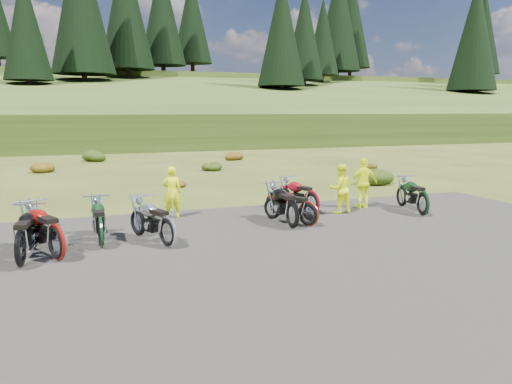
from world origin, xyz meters
name	(u,v)px	position (x,y,z in m)	size (l,w,h in m)	color
ground	(259,237)	(0.00, 0.00, 0.00)	(300.00, 300.00, 0.00)	#303E14
gravel_pad	(289,257)	(0.00, -2.00, 0.00)	(20.00, 12.00, 0.04)	black
hill_slope	(115,138)	(0.00, 50.00, 0.00)	(300.00, 46.00, 3.00)	#2E4115
hill_plateau	(96,125)	(0.00, 110.00, 0.00)	(300.00, 90.00, 9.17)	#2E4115
conifer_21	(25,24)	(-9.00, 50.00, 12.56)	(5.28, 5.28, 14.00)	black
conifer_23	(126,6)	(3.00, 62.00, 17.47)	(7.48, 7.48, 19.00)	black
conifer_24	(162,12)	(9.00, 68.00, 18.16)	(7.04, 7.04, 18.00)	black
conifer_25	(192,18)	(15.00, 74.00, 18.66)	(6.60, 6.60, 17.00)	black
conifer_26	(282,30)	(21.00, 49.00, 13.37)	(6.16, 6.16, 16.00)	black
conifer_27	(304,34)	(27.00, 55.00, 14.06)	(5.72, 5.72, 15.00)	black
conifer_28	(323,36)	(33.00, 61.00, 14.76)	(5.28, 5.28, 14.00)	black
conifer_29	(338,17)	(39.00, 67.00, 18.97)	(7.92, 7.92, 20.00)	black
conifer_30	(351,21)	(45.00, 73.00, 19.66)	(7.48, 7.48, 19.00)	black
conifer_31	(475,34)	(51.00, 48.00, 14.18)	(7.04, 7.04, 18.00)	black
conifer_32	(477,37)	(57.00, 54.00, 14.87)	(6.60, 6.60, 17.00)	black
conifer_33	(479,39)	(63.00, 60.00, 15.56)	(6.16, 6.16, 16.00)	black
conifer_34	(480,41)	(69.00, 66.00, 16.26)	(5.72, 5.72, 15.00)	black
conifer_35	(481,43)	(75.00, 72.00, 16.95)	(5.28, 5.28, 14.00)	black
conifer_36	(483,32)	(81.00, 78.00, 20.16)	(7.92, 7.92, 20.00)	black
shrub_2	(42,166)	(-6.20, 16.60, 0.38)	(1.30, 1.30, 0.77)	#68360D
shrub_3	(95,154)	(-3.30, 21.90, 0.46)	(1.56, 1.56, 0.92)	#20300C
shrub_4	(177,182)	(-0.40, 9.20, 0.23)	(0.77, 0.77, 0.45)	#68360D
shrub_5	(211,165)	(2.50, 14.50, 0.31)	(1.03, 1.03, 0.61)	#20300C
shrub_6	(233,154)	(5.40, 19.80, 0.38)	(1.30, 1.30, 0.77)	#68360D
shrub_7	(378,174)	(8.30, 7.10, 0.46)	(1.56, 1.56, 0.92)	#20300C
shrub_8	(369,165)	(11.20, 12.40, 0.23)	(0.77, 0.77, 0.45)	#68360D
motorcycle_0	(22,268)	(-5.65, -0.83, 0.00)	(2.24, 0.75, 1.17)	black
motorcycle_1	(58,262)	(-4.94, -0.58, 0.00)	(2.33, 0.78, 1.22)	maroon
motorcycle_2	(102,249)	(-3.98, 0.19, 0.00)	(2.13, 0.71, 1.12)	#0E3317
motorcycle_3	(168,249)	(-2.47, -0.34, 0.00)	(2.18, 0.73, 1.14)	silver
motorcycle_4	(308,227)	(1.70, 0.54, 0.00)	(2.03, 0.68, 1.06)	#4D170C
motorcycle_5	(292,229)	(1.15, 0.45, 0.00)	(2.26, 0.75, 1.19)	black
motorcycle_6	(311,215)	(2.50, 1.98, 0.00)	(2.14, 0.71, 1.12)	maroon
motorcycle_7	(422,216)	(5.71, 0.65, 0.00)	(2.18, 0.73, 1.14)	black
person_middle	(172,193)	(-1.74, 3.00, 0.80)	(0.58, 0.38, 1.59)	#DAEF0C
person_right_a	(340,190)	(3.43, 1.85, 0.79)	(0.77, 0.60, 1.59)	#DAEF0C
person_right_b	(363,184)	(4.64, 2.42, 0.85)	(0.99, 0.41, 1.70)	#DAEF0C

